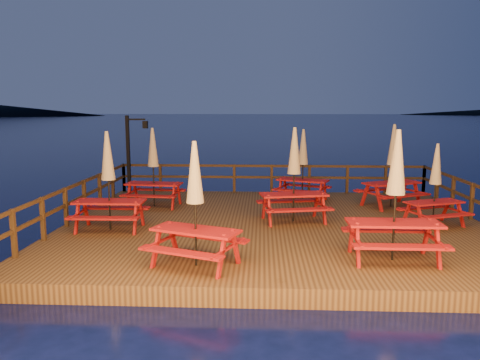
{
  "coord_description": "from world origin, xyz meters",
  "views": [
    {
      "loc": [
        -0.38,
        -13.22,
        3.71
      ],
      "look_at": [
        -1.04,
        0.6,
        1.55
      ],
      "focal_mm": 35.0,
      "sensor_mm": 36.0,
      "label": 1
    }
  ],
  "objects": [
    {
      "name": "lamp_post",
      "position": [
        -5.39,
        4.55,
        2.2
      ],
      "size": [
        0.85,
        0.18,
        3.0
      ],
      "color": "black",
      "rests_on": "deck"
    },
    {
      "name": "picnic_table_5",
      "position": [
        -1.76,
        -3.79,
        1.77
      ],
      "size": [
        2.26,
        2.08,
        2.63
      ],
      "rotation": [
        0.0,
        0.0,
        -0.37
      ],
      "color": "maroon",
      "rests_on": "deck"
    },
    {
      "name": "picnic_table_7",
      "position": [
        1.07,
        3.3,
        1.72
      ],
      "size": [
        2.2,
        2.02,
        2.55
      ],
      "rotation": [
        0.0,
        0.0,
        -0.38
      ],
      "color": "maroon",
      "rests_on": "deck"
    },
    {
      "name": "deck_piles",
      "position": [
        0.0,
        0.0,
        -0.3
      ],
      "size": [
        11.44,
        9.44,
        1.4
      ],
      "color": "#362511",
      "rests_on": "ground"
    },
    {
      "name": "deck",
      "position": [
        0.0,
        0.0,
        0.2
      ],
      "size": [
        12.0,
        10.0,
        0.4
      ],
      "primitive_type": "cube",
      "color": "#412A15",
      "rests_on": "ground"
    },
    {
      "name": "ground",
      "position": [
        0.0,
        0.0,
        0.0
      ],
      "size": [
        500.0,
        500.0,
        0.0
      ],
      "primitive_type": "plane",
      "color": "black",
      "rests_on": "ground"
    },
    {
      "name": "railing",
      "position": [
        0.0,
        1.78,
        1.16
      ],
      "size": [
        11.8,
        9.75,
        1.1
      ],
      "color": "#362511",
      "rests_on": "deck"
    },
    {
      "name": "picnic_table_0",
      "position": [
        0.55,
        0.2,
        1.83
      ],
      "size": [
        2.2,
        1.94,
        2.75
      ],
      "rotation": [
        0.0,
        0.0,
        0.21
      ],
      "color": "maroon",
      "rests_on": "deck"
    },
    {
      "name": "picnic_table_2",
      "position": [
        3.96,
        2.43,
        1.83
      ],
      "size": [
        2.42,
        2.26,
        2.76
      ],
      "rotation": [
        0.0,
        0.0,
        0.45
      ],
      "color": "maroon",
      "rests_on": "deck"
    },
    {
      "name": "picnic_table_1",
      "position": [
        4.45,
        -0.13,
        1.61
      ],
      "size": [
        1.99,
        1.82,
        2.32
      ],
      "rotation": [
        0.0,
        0.0,
        0.36
      ],
      "color": "maroon",
      "rests_on": "deck"
    },
    {
      "name": "picnic_table_4",
      "position": [
        2.48,
        -3.23,
        1.88
      ],
      "size": [
        2.0,
        1.65,
        2.85
      ],
      "rotation": [
        0.0,
        0.0,
        -0.01
      ],
      "color": "maroon",
      "rests_on": "deck"
    },
    {
      "name": "picnic_table_3",
      "position": [
        -4.01,
        2.1,
        1.77
      ],
      "size": [
        1.98,
        1.68,
        2.63
      ],
      "rotation": [
        0.0,
        0.0,
        -0.1
      ],
      "color": "maroon",
      "rests_on": "deck"
    },
    {
      "name": "picnic_table_6",
      "position": [
        -4.5,
        -0.99,
        1.79
      ],
      "size": [
        1.89,
        1.57,
        2.68
      ],
      "rotation": [
        0.0,
        0.0,
        0.01
      ],
      "color": "maroon",
      "rests_on": "deck"
    }
  ]
}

